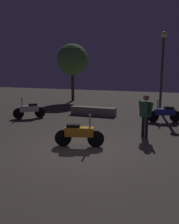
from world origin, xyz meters
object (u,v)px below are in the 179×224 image
object	(u,v)px
motorcycle_orange_foreground	(79,134)
motorcycle_white_parked_left	(29,110)
motorcycle_blue_parked_right	(165,113)
person_rider_beside	(145,112)
streetlamp_near	(162,61)

from	to	relation	value
motorcycle_orange_foreground	motorcycle_white_parked_left	world-z (taller)	same
motorcycle_blue_parked_right	person_rider_beside	distance (m)	2.98
motorcycle_white_parked_left	person_rider_beside	distance (m)	6.30
motorcycle_white_parked_left	person_rider_beside	size ratio (longest dim) A/B	0.85
motorcycle_blue_parked_right	streetlamp_near	size ratio (longest dim) A/B	0.34
streetlamp_near	person_rider_beside	bearing A→B (deg)	-92.14
motorcycle_orange_foreground	motorcycle_white_parked_left	bearing A→B (deg)	127.00
motorcycle_orange_foreground	motorcycle_blue_parked_right	bearing A→B (deg)	47.49
motorcycle_blue_parked_right	streetlamp_near	world-z (taller)	streetlamp_near
motorcycle_white_parked_left	streetlamp_near	size ratio (longest dim) A/B	0.30
motorcycle_white_parked_left	motorcycle_blue_parked_right	bearing A→B (deg)	154.39
motorcycle_white_parked_left	streetlamp_near	xyz separation A→B (m)	(6.33, 4.34, 2.55)
motorcycle_white_parked_left	person_rider_beside	world-z (taller)	person_rider_beside
motorcycle_white_parked_left	motorcycle_blue_parked_right	distance (m)	6.85
motorcycle_orange_foreground	streetlamp_near	distance (m)	8.37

